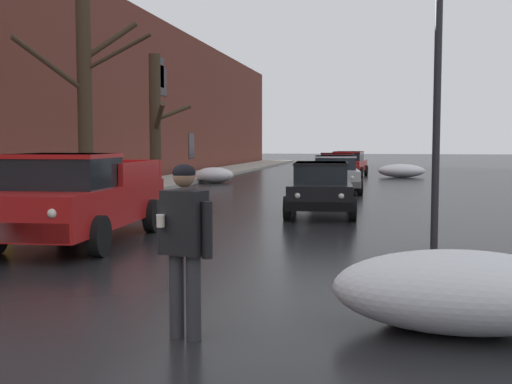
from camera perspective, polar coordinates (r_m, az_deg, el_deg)
The scene contains 15 objects.
left_sidewalk_slab at distance 25.27m, azimuth -12.39°, elevation 0.05°, with size 2.98×80.00×0.16m, color #A8A399.
brick_townhouse_facade at distance 26.17m, azimuth -16.59°, elevation 9.29°, with size 0.63×80.00×8.53m.
snow_bank_near_corner_left at distance 31.05m, azimuth -3.70°, elevation 1.48°, with size 1.88×1.41×0.75m.
snow_bank_along_left_kerb at distance 7.14m, azimuth 17.44°, elevation -8.47°, with size 2.65×1.43×0.86m.
snow_bank_near_corner_right at distance 36.63m, azimuth 12.64°, elevation 1.83°, with size 2.55×1.47×0.74m.
bare_tree_second_along_sidewalk at distance 19.47m, azimuth -14.84°, elevation 8.82°, with size 3.22×2.75×6.79m.
bare_tree_mid_block at distance 24.89m, azimuth -8.80°, elevation 6.02°, with size 1.79×2.90×5.26m.
pickup_truck_red_approaching_near_lane at distance 13.08m, azimuth -15.39°, elevation -0.52°, with size 2.37×5.30×1.76m.
sedan_black_parked_kerbside_close at distance 17.67m, azimuth 5.74°, elevation 0.46°, with size 2.07×4.24×1.42m.
sedan_silver_parked_kerbside_mid at distance 25.52m, azimuth 6.97°, elevation 1.68°, with size 2.28×4.15×1.42m.
sedan_maroon_parked_far_down_block at distance 31.54m, azimuth 7.11°, elevation 2.21°, with size 2.28×4.27×1.42m.
sedan_red_queued_behind_truck at distance 37.12m, azimuth 8.13°, elevation 2.53°, with size 2.21×4.08×1.42m.
pedestrian_with_coffee at distance 6.49m, azimuth -6.33°, elevation -3.95°, with size 0.64×0.37×1.76m.
fire_hydrant at distance 15.35m, azimuth -21.09°, elevation -1.91°, with size 0.42×0.22×0.71m.
street_lamp_post at distance 12.63m, azimuth 15.72°, elevation 9.91°, with size 0.44×0.24×5.73m.
Camera 1 is at (3.87, -5.11, 1.98)m, focal length 45.38 mm.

